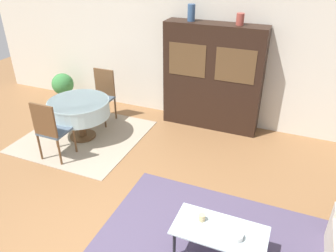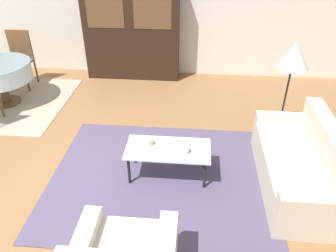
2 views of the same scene
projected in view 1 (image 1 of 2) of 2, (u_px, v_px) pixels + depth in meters
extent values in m
plane|color=brown|center=(109.00, 242.00, 4.01)|extent=(14.00, 14.00, 0.00)
cube|color=beige|center=(203.00, 54.00, 6.29)|extent=(10.00, 0.06, 2.70)
cube|color=gray|center=(84.00, 136.00, 6.22)|extent=(2.10, 2.07, 0.01)
cylinder|color=black|center=(174.00, 244.00, 3.72)|extent=(0.04, 0.04, 0.39)
cylinder|color=black|center=(186.00, 220.00, 4.04)|extent=(0.04, 0.04, 0.39)
cylinder|color=black|center=(262.00, 243.00, 3.74)|extent=(0.04, 0.04, 0.39)
cube|color=silver|center=(220.00, 231.00, 3.63)|extent=(1.04, 0.52, 0.02)
cube|color=black|center=(212.00, 78.00, 6.15)|extent=(1.84, 0.42, 2.00)
cube|color=brown|center=(187.00, 60.00, 5.96)|extent=(0.70, 0.01, 0.60)
cube|color=brown|center=(235.00, 66.00, 5.66)|extent=(0.70, 0.01, 0.60)
cylinder|color=brown|center=(83.00, 136.00, 6.19)|extent=(0.48, 0.48, 0.03)
cylinder|color=brown|center=(82.00, 126.00, 6.09)|extent=(0.14, 0.14, 0.44)
cylinder|color=silver|center=(79.00, 108.00, 5.91)|extent=(1.09, 1.09, 0.30)
cylinder|color=silver|center=(78.00, 102.00, 5.84)|extent=(1.10, 1.10, 0.03)
cylinder|color=brown|center=(56.00, 136.00, 5.76)|extent=(0.04, 0.04, 0.47)
cylinder|color=brown|center=(75.00, 140.00, 5.63)|extent=(0.04, 0.04, 0.47)
cylinder|color=brown|center=(40.00, 147.00, 5.44)|extent=(0.04, 0.04, 0.47)
cylinder|color=brown|center=(60.00, 152.00, 5.30)|extent=(0.04, 0.04, 0.47)
cube|color=#475666|center=(55.00, 131.00, 5.41)|extent=(0.44, 0.44, 0.04)
cube|color=brown|center=(44.00, 120.00, 5.11)|extent=(0.44, 0.04, 0.54)
cylinder|color=brown|center=(105.00, 117.00, 6.40)|extent=(0.04, 0.04, 0.47)
cylinder|color=brown|center=(88.00, 113.00, 6.54)|extent=(0.04, 0.04, 0.47)
cylinder|color=brown|center=(115.00, 108.00, 6.73)|extent=(0.04, 0.04, 0.47)
cylinder|color=brown|center=(99.00, 105.00, 6.87)|extent=(0.04, 0.04, 0.47)
cube|color=#475666|center=(100.00, 99.00, 6.51)|extent=(0.44, 0.44, 0.04)
cube|color=brown|center=(104.00, 82.00, 6.53)|extent=(0.44, 0.04, 0.54)
cylinder|color=tan|center=(202.00, 218.00, 3.73)|extent=(0.08, 0.08, 0.08)
cylinder|color=white|center=(236.00, 236.00, 3.50)|extent=(0.15, 0.15, 0.07)
cylinder|color=#33517A|center=(191.00, 13.00, 5.75)|extent=(0.13, 0.13, 0.29)
cylinder|color=#9E4238|center=(240.00, 19.00, 5.49)|extent=(0.13, 0.13, 0.19)
cylinder|color=#93664C|center=(65.00, 97.00, 7.55)|extent=(0.26, 0.26, 0.23)
sphere|color=#387A3D|center=(63.00, 84.00, 7.39)|extent=(0.48, 0.48, 0.48)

